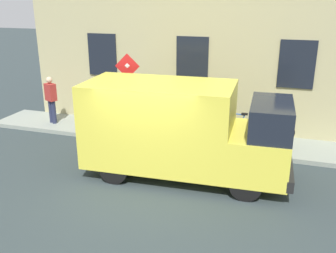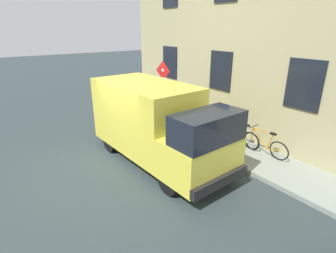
{
  "view_description": "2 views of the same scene",
  "coord_description": "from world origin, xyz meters",
  "px_view_note": "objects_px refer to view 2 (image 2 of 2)",
  "views": [
    {
      "loc": [
        -7.93,
        -3.11,
        4.59
      ],
      "look_at": [
        2.14,
        0.12,
        0.91
      ],
      "focal_mm": 40.36,
      "sensor_mm": 36.0,
      "label": 1
    },
    {
      "loc": [
        -3.39,
        -7.25,
        4.15
      ],
      "look_at": [
        1.58,
        -0.43,
        0.99
      ],
      "focal_mm": 28.23,
      "sensor_mm": 36.0,
      "label": 2
    }
  ],
  "objects_px": {
    "bicycle_purple": "(220,127)",
    "litter_bin": "(228,141)",
    "bicycle_orange": "(264,144)",
    "bicycle_blue": "(240,135)",
    "delivery_van": "(156,122)",
    "pedestrian": "(136,89)",
    "sign_post_stacked": "(163,88)"
  },
  "relations": [
    {
      "from": "delivery_van",
      "to": "pedestrian",
      "type": "relative_size",
      "value": 3.15
    },
    {
      "from": "delivery_van",
      "to": "bicycle_purple",
      "type": "distance_m",
      "value": 3.08
    },
    {
      "from": "bicycle_orange",
      "to": "pedestrian",
      "type": "bearing_deg",
      "value": 1.14
    },
    {
      "from": "pedestrian",
      "to": "delivery_van",
      "type": "bearing_deg",
      "value": 90.0
    },
    {
      "from": "delivery_van",
      "to": "litter_bin",
      "type": "distance_m",
      "value": 2.52
    },
    {
      "from": "bicycle_orange",
      "to": "pedestrian",
      "type": "distance_m",
      "value": 7.66
    },
    {
      "from": "bicycle_blue",
      "to": "pedestrian",
      "type": "xyz_separation_m",
      "value": [
        -0.54,
        6.62,
        0.56
      ]
    },
    {
      "from": "bicycle_blue",
      "to": "delivery_van",
      "type": "bearing_deg",
      "value": 74.13
    },
    {
      "from": "pedestrian",
      "to": "litter_bin",
      "type": "height_order",
      "value": "pedestrian"
    },
    {
      "from": "sign_post_stacked",
      "to": "bicycle_orange",
      "type": "relative_size",
      "value": 1.54
    },
    {
      "from": "delivery_van",
      "to": "bicycle_orange",
      "type": "xyz_separation_m",
      "value": [
        2.97,
        -2.03,
        -0.82
      ]
    },
    {
      "from": "bicycle_blue",
      "to": "bicycle_purple",
      "type": "distance_m",
      "value": 1.0
    },
    {
      "from": "bicycle_blue",
      "to": "bicycle_orange",
      "type": "bearing_deg",
      "value": -176.82
    },
    {
      "from": "bicycle_orange",
      "to": "bicycle_blue",
      "type": "xyz_separation_m",
      "value": [
        0.0,
        1.0,
        0.0
      ]
    },
    {
      "from": "bicycle_blue",
      "to": "litter_bin",
      "type": "bearing_deg",
      "value": 107.8
    },
    {
      "from": "bicycle_purple",
      "to": "litter_bin",
      "type": "bearing_deg",
      "value": 150.48
    },
    {
      "from": "sign_post_stacked",
      "to": "pedestrian",
      "type": "xyz_separation_m",
      "value": [
        0.52,
        3.28,
        -0.71
      ]
    },
    {
      "from": "sign_post_stacked",
      "to": "bicycle_blue",
      "type": "relative_size",
      "value": 1.54
    },
    {
      "from": "bicycle_blue",
      "to": "litter_bin",
      "type": "height_order",
      "value": "litter_bin"
    },
    {
      "from": "bicycle_orange",
      "to": "bicycle_blue",
      "type": "height_order",
      "value": "same"
    },
    {
      "from": "pedestrian",
      "to": "litter_bin",
      "type": "bearing_deg",
      "value": 110.35
    },
    {
      "from": "delivery_van",
      "to": "litter_bin",
      "type": "relative_size",
      "value": 6.02
    },
    {
      "from": "pedestrian",
      "to": "litter_bin",
      "type": "xyz_separation_m",
      "value": [
        -0.37,
        -6.86,
        -0.48
      ]
    },
    {
      "from": "sign_post_stacked",
      "to": "bicycle_orange",
      "type": "distance_m",
      "value": 4.65
    },
    {
      "from": "bicycle_purple",
      "to": "pedestrian",
      "type": "distance_m",
      "value": 5.67
    },
    {
      "from": "bicycle_blue",
      "to": "pedestrian",
      "type": "height_order",
      "value": "pedestrian"
    },
    {
      "from": "sign_post_stacked",
      "to": "bicycle_purple",
      "type": "height_order",
      "value": "sign_post_stacked"
    },
    {
      "from": "delivery_van",
      "to": "pedestrian",
      "type": "height_order",
      "value": "delivery_van"
    },
    {
      "from": "sign_post_stacked",
      "to": "bicycle_blue",
      "type": "height_order",
      "value": "sign_post_stacked"
    },
    {
      "from": "sign_post_stacked",
      "to": "pedestrian",
      "type": "distance_m",
      "value": 3.4
    },
    {
      "from": "pedestrian",
      "to": "bicycle_blue",
      "type": "bearing_deg",
      "value": 118.13
    },
    {
      "from": "bicycle_blue",
      "to": "bicycle_purple",
      "type": "relative_size",
      "value": 1.0
    }
  ]
}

